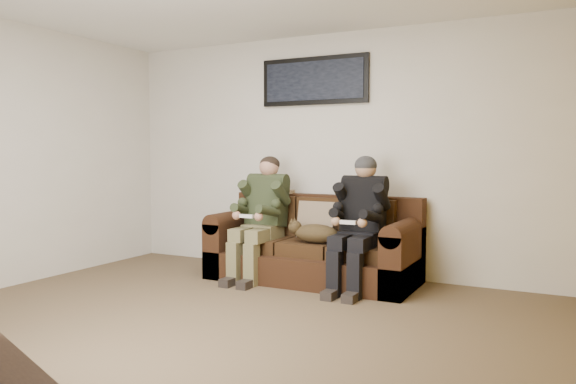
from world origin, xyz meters
The scene contains 9 objects.
floor centered at (0.00, 0.00, 0.00)m, with size 5.00×5.00×0.00m, color brown.
wall_back centered at (0.00, 2.25, 1.30)m, with size 5.00×5.00×0.00m, color beige.
sofa centered at (0.06, 1.83, 0.33)m, with size 2.11×0.91×0.86m.
throw_pillow centered at (0.06, 1.87, 0.61)m, with size 0.40×0.12×0.38m, color #836D56.
throw_blanket centered at (-0.58, 2.09, 0.86)m, with size 0.43×0.21×0.08m, color #C2B18E.
person_left centered at (-0.49, 1.65, 0.71)m, with size 0.51×0.87×1.28m.
person_right centered at (0.60, 1.65, 0.72)m, with size 0.51×0.86×1.29m.
cat centered at (0.15, 1.59, 0.52)m, with size 0.66×0.26×0.24m.
framed_poster centered at (-0.14, 2.22, 2.10)m, with size 1.25×0.05×0.52m.
Camera 1 is at (2.43, -3.43, 1.31)m, focal length 35.00 mm.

